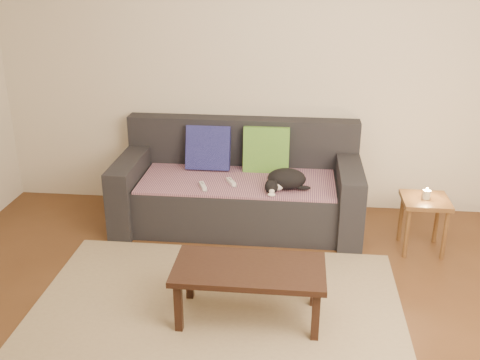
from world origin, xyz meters
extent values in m
plane|color=brown|center=(0.00, 0.00, 0.00)|extent=(4.50, 4.50, 0.00)
cube|color=beige|center=(0.00, 2.00, 1.30)|extent=(4.50, 0.04, 2.60)
cube|color=#232328|center=(0.00, 1.50, 0.21)|extent=(1.70, 0.78, 0.42)
cube|color=#232328|center=(0.00, 1.90, 0.65)|extent=(2.10, 0.18, 0.45)
cube|color=#232328|center=(-0.95, 1.50, 0.30)|extent=(0.20, 0.90, 0.60)
cube|color=#232328|center=(0.95, 1.50, 0.30)|extent=(0.20, 0.90, 0.60)
cube|color=#4B2B51|center=(0.00, 1.48, 0.43)|extent=(1.66, 0.74, 0.02)
cube|color=#101447|center=(-0.29, 1.74, 0.63)|extent=(0.39, 0.21, 0.40)
cube|color=#0C5234|center=(0.23, 1.74, 0.63)|extent=(0.40, 0.16, 0.42)
ellipsoid|color=black|center=(0.42, 1.33, 0.52)|extent=(0.36, 0.30, 0.17)
sphere|color=black|center=(0.30, 1.21, 0.50)|extent=(0.13, 0.13, 0.11)
sphere|color=white|center=(0.31, 1.16, 0.48)|extent=(0.05, 0.05, 0.05)
ellipsoid|color=black|center=(0.56, 1.28, 0.47)|extent=(0.13, 0.07, 0.04)
cube|color=white|center=(-0.05, 1.38, 0.46)|extent=(0.10, 0.15, 0.03)
cube|color=white|center=(-0.27, 1.27, 0.46)|extent=(0.09, 0.15, 0.03)
cube|color=brown|center=(1.52, 1.21, 0.43)|extent=(0.36, 0.36, 0.04)
cylinder|color=brown|center=(1.38, 1.06, 0.21)|extent=(0.03, 0.03, 0.42)
cylinder|color=brown|center=(1.67, 1.06, 0.21)|extent=(0.03, 0.03, 0.42)
cylinder|color=brown|center=(1.38, 1.35, 0.21)|extent=(0.03, 0.03, 0.42)
cylinder|color=brown|center=(1.67, 1.35, 0.21)|extent=(0.03, 0.03, 0.42)
cylinder|color=beige|center=(1.52, 1.21, 0.49)|extent=(0.06, 0.06, 0.07)
sphere|color=#FFBF59|center=(1.52, 1.21, 0.53)|extent=(0.02, 0.02, 0.02)
cube|color=tan|center=(0.00, 0.15, 0.01)|extent=(2.50, 1.80, 0.01)
cube|color=black|center=(0.22, 0.13, 0.37)|extent=(0.97, 0.49, 0.04)
cube|color=black|center=(-0.20, -0.06, 0.17)|extent=(0.05, 0.05, 0.35)
cube|color=black|center=(0.65, -0.06, 0.17)|extent=(0.05, 0.05, 0.35)
cube|color=black|center=(-0.20, 0.31, 0.17)|extent=(0.05, 0.05, 0.35)
cube|color=black|center=(0.65, 0.31, 0.17)|extent=(0.05, 0.05, 0.35)
camera|label=1|loc=(0.49, -2.97, 2.24)|focal=42.00mm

